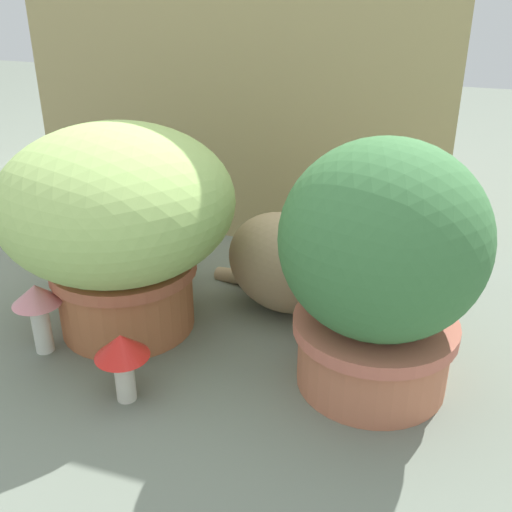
{
  "coord_description": "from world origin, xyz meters",
  "views": [
    {
      "loc": [
        0.53,
        -0.93,
        0.7
      ],
      "look_at": [
        0.2,
        0.07,
        0.18
      ],
      "focal_mm": 43.14,
      "sensor_mm": 36.0,
      "label": 1
    }
  ],
  "objects_px": {
    "cat": "(291,260)",
    "mushroom_ornament_pink": "(37,303)",
    "grass_planter": "(118,218)",
    "leafy_planter": "(381,265)",
    "mushroom_ornament_red": "(122,353)"
  },
  "relations": [
    {
      "from": "cat",
      "to": "mushroom_ornament_pink",
      "type": "relative_size",
      "value": 2.53
    },
    {
      "from": "leafy_planter",
      "to": "mushroom_ornament_pink",
      "type": "height_order",
      "value": "leafy_planter"
    },
    {
      "from": "mushroom_ornament_pink",
      "to": "cat",
      "type": "bearing_deg",
      "value": 35.85
    },
    {
      "from": "grass_planter",
      "to": "mushroom_ornament_pink",
      "type": "height_order",
      "value": "grass_planter"
    },
    {
      "from": "cat",
      "to": "mushroom_ornament_red",
      "type": "relative_size",
      "value": 2.82
    },
    {
      "from": "cat",
      "to": "leafy_planter",
      "type": "bearing_deg",
      "value": -43.82
    },
    {
      "from": "grass_planter",
      "to": "cat",
      "type": "bearing_deg",
      "value": 28.16
    },
    {
      "from": "grass_planter",
      "to": "cat",
      "type": "height_order",
      "value": "grass_planter"
    },
    {
      "from": "grass_planter",
      "to": "mushroom_ornament_pink",
      "type": "xyz_separation_m",
      "value": [
        -0.11,
        -0.14,
        -0.14
      ]
    },
    {
      "from": "mushroom_ornament_red",
      "to": "mushroom_ornament_pink",
      "type": "distance_m",
      "value": 0.24
    },
    {
      "from": "grass_planter",
      "to": "leafy_planter",
      "type": "relative_size",
      "value": 1.01
    },
    {
      "from": "leafy_planter",
      "to": "mushroom_ornament_red",
      "type": "xyz_separation_m",
      "value": [
        -0.4,
        -0.18,
        -0.14
      ]
    },
    {
      "from": "mushroom_ornament_red",
      "to": "grass_planter",
      "type": "bearing_deg",
      "value": 117.88
    },
    {
      "from": "cat",
      "to": "mushroom_ornament_pink",
      "type": "bearing_deg",
      "value": -144.15
    },
    {
      "from": "grass_planter",
      "to": "leafy_planter",
      "type": "bearing_deg",
      "value": -3.81
    }
  ]
}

